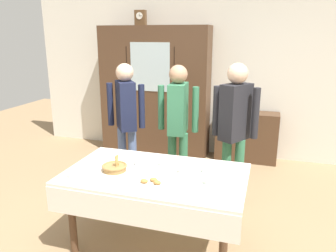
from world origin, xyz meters
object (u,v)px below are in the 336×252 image
Objects in this scene: tea_cup_mid_left at (182,171)px; person_near_right_end at (126,114)px; book_stack at (248,109)px; tea_cup_back_edge at (139,163)px; spoon_near_left at (225,194)px; mantel_clock at (141,18)px; tea_cup_far_right at (73,175)px; spoon_back_edge at (200,195)px; tea_cup_mid_right at (163,164)px; person_beside_shelf at (178,118)px; person_behind_table_right at (235,122)px; pastry_plate at (151,184)px; wall_cabinet at (155,91)px; dining_table at (154,184)px; tea_cup_front_edge at (209,182)px; tea_cup_near_left at (206,170)px; bookshelf_low at (246,136)px; bread_basket at (115,167)px.

person_near_right_end is (-1.04, 1.06, 0.23)m from tea_cup_mid_left.
book_stack is 1.58× the size of tea_cup_back_edge.
mantel_clock is at bearing 123.02° from spoon_near_left.
spoon_back_edge is (1.17, 0.01, -0.02)m from tea_cup_far_right.
tea_cup_mid_right is 0.08× the size of person_near_right_end.
person_beside_shelf is 0.70m from person_near_right_end.
tea_cup_back_edge is 1.04m from person_beside_shelf.
pastry_plate is at bearing -114.44° from person_behind_table_right.
book_stack is 1.67m from person_beside_shelf.
person_behind_table_right is (1.52, -1.56, -0.02)m from wall_cabinet.
tea_cup_back_edge is (-0.21, 0.15, 0.13)m from dining_table.
tea_cup_near_left is at bearing 105.71° from tea_cup_front_edge.
tea_cup_near_left is at bearing -60.81° from person_beside_shelf.
spoon_back_edge is (0.47, -0.50, -0.02)m from tea_cup_mid_right.
tea_cup_mid_left is 1.00m from tea_cup_far_right.
person_beside_shelf is at bearing 1.33° from person_near_right_end.
person_behind_table_right is at bearing -91.72° from bookshelf_low.
tea_cup_front_edge is 1.81m from person_near_right_end.
bread_basket reaches higher than spoon_near_left.
spoon_near_left is at bearing -56.98° from mantel_clock.
tea_cup_front_edge is at bearing -29.17° from tea_cup_mid_right.
dining_table is 7.05× the size of mantel_clock.
spoon_back_edge is (0.04, -0.47, -0.02)m from tea_cup_near_left.
tea_cup_back_edge is at bearing -133.39° from person_behind_table_right.
spoon_near_left is (0.64, 0.01, -0.01)m from pastry_plate.
tea_cup_mid_left is (0.25, 0.08, 0.13)m from dining_table.
tea_cup_mid_right reaches higher than dining_table.
mantel_clock is 3.00m from tea_cup_back_edge.
tea_cup_front_edge is (0.28, -0.16, -0.00)m from tea_cup_mid_left.
tea_cup_back_edge is at bearing 147.85° from spoon_back_edge.
tea_cup_front_edge is 0.08× the size of person_near_right_end.
person_beside_shelf is (1.04, -1.43, -1.26)m from mantel_clock.
person_beside_shelf is (-0.09, 1.16, 0.36)m from dining_table.
bread_basket is at bearing 156.10° from pastry_plate.
spoon_back_edge is at bearing -93.34° from bookshelf_low.
bread_basket is (-0.18, -0.18, 0.01)m from tea_cup_back_edge.
pastry_plate is 0.45m from spoon_back_edge.
person_near_right_end is at bearing 120.16° from tea_cup_back_edge.
tea_cup_back_edge is 0.08× the size of person_near_right_end.
tea_cup_back_edge is at bearing 124.50° from pastry_plate.
person_beside_shelf is at bearing 116.75° from tea_cup_front_edge.
tea_cup_far_right is (0.46, -2.89, -1.49)m from mantel_clock.
pastry_plate is 0.17× the size of person_beside_shelf.
person_near_right_end is at bearing 137.39° from spoon_near_left.
pastry_plate reaches higher than spoon_back_edge.
person_beside_shelf reaches higher than pastry_plate.
person_beside_shelf is at bearing -53.95° from mantel_clock.
bread_basket is at bearing 163.59° from spoon_back_edge.
wall_cabinet is at bearing 108.60° from pastry_plate.
mantel_clock is at bearing 121.97° from tea_cup_front_edge.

